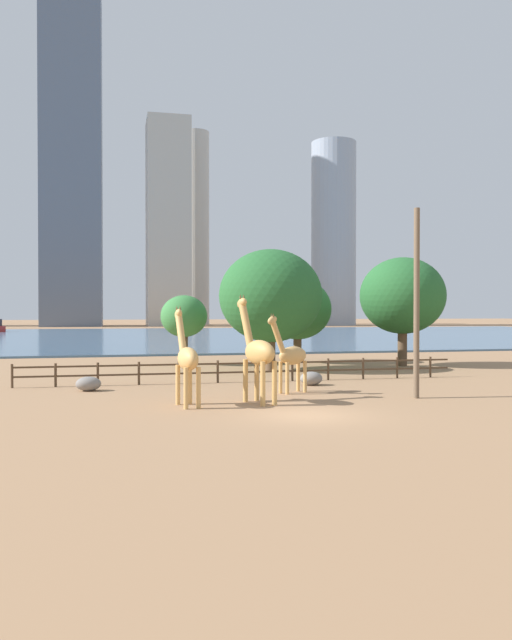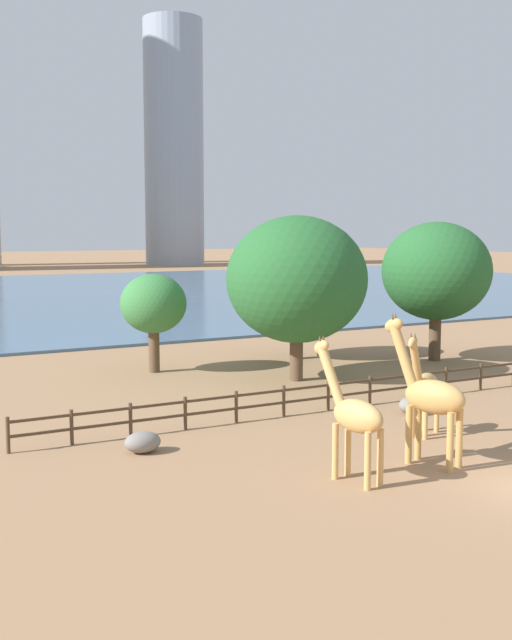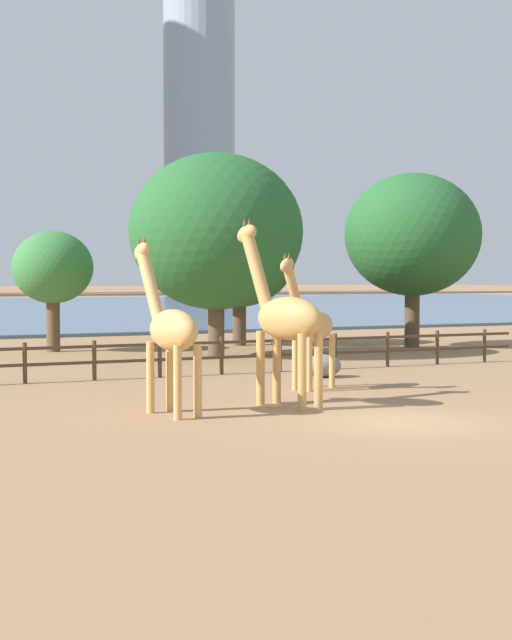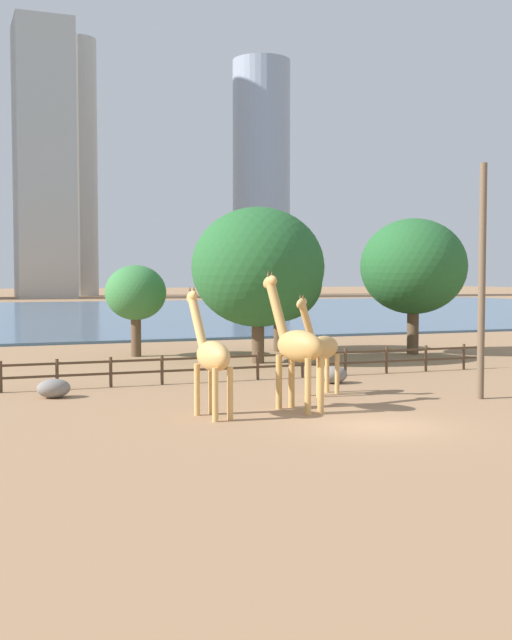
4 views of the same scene
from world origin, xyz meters
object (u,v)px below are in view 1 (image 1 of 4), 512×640
(tree_left_large, at_px, (403,296))
(giraffe_young, at_px, (258,352))
(utility_pole, at_px, (417,303))
(tree_center_broad, at_px, (184,317))
(boulder_near_fence, at_px, (88,384))
(tree_right_tall, at_px, (271,296))
(tree_left_small, at_px, (298,309))
(boulder_by_pole, at_px, (311,378))
(giraffe_tall, at_px, (187,358))
(giraffe_companion, at_px, (291,355))

(tree_left_large, bearing_deg, giraffe_young, -132.83)
(utility_pole, xyz_separation_m, tree_center_broad, (-8.91, 20.89, -0.82))
(boulder_near_fence, distance_m, tree_right_tall, 15.61)
(giraffe_young, height_order, tree_left_large, tree_left_large)
(giraffe_young, relative_size, boulder_near_fence, 3.83)
(utility_pole, bearing_deg, tree_left_small, 89.32)
(boulder_by_pole, bearing_deg, tree_center_broad, 110.63)
(giraffe_young, height_order, boulder_near_fence, giraffe_young)
(giraffe_young, bearing_deg, giraffe_tall, 74.93)
(tree_right_tall, bearing_deg, tree_left_large, 6.97)
(giraffe_tall, xyz_separation_m, giraffe_companion, (5.64, 3.16, -0.18))
(giraffe_tall, relative_size, tree_center_broad, 0.82)
(boulder_by_pole, xyz_separation_m, tree_left_small, (3.58, 14.84, 3.94))
(utility_pole, bearing_deg, boulder_by_pole, 118.80)
(tree_left_large, bearing_deg, tree_left_small, 146.13)
(boulder_by_pole, height_order, tree_right_tall, tree_right_tall)
(boulder_by_pole, bearing_deg, tree_right_tall, 90.95)
(giraffe_tall, distance_m, boulder_by_pole, 9.96)
(giraffe_companion, bearing_deg, giraffe_young, 22.95)
(tree_left_large, height_order, tree_center_broad, tree_left_large)
(giraffe_tall, bearing_deg, giraffe_companion, -69.59)
(boulder_near_fence, relative_size, tree_center_broad, 0.24)
(boulder_near_fence, bearing_deg, giraffe_companion, -17.07)
(boulder_near_fence, distance_m, tree_center_broad, 16.42)
(giraffe_tall, distance_m, giraffe_young, 3.25)
(boulder_by_pole, relative_size, tree_right_tall, 0.15)
(boulder_near_fence, height_order, tree_right_tall, tree_right_tall)
(boulder_by_pole, relative_size, tree_left_small, 0.19)
(giraffe_companion, height_order, tree_right_tall, tree_right_tall)
(giraffe_young, relative_size, tree_left_large, 0.60)
(giraffe_companion, relative_size, tree_center_broad, 0.76)
(utility_pole, distance_m, tree_left_large, 17.78)
(tree_left_large, bearing_deg, boulder_by_pole, -135.82)
(boulder_near_fence, distance_m, tree_left_small, 21.87)
(giraffe_young, xyz_separation_m, tree_right_tall, (4.29, 14.81, 2.91))
(giraffe_companion, bearing_deg, tree_right_tall, -127.24)
(tree_right_tall, relative_size, tree_left_small, 1.25)
(giraffe_companion, xyz_separation_m, utility_pole, (5.37, -3.11, 2.64))
(utility_pole, relative_size, tree_left_large, 1.10)
(giraffe_companion, bearing_deg, giraffe_tall, 1.11)
(utility_pole, relative_size, tree_right_tall, 1.07)
(tree_left_large, xyz_separation_m, tree_right_tall, (-10.64, -1.30, -0.09))
(giraffe_tall, relative_size, utility_pole, 0.49)
(giraffe_tall, distance_m, giraffe_companion, 6.47)
(tree_left_large, bearing_deg, boulder_near_fence, -156.07)
(boulder_by_pole, distance_m, tree_right_tall, 10.14)
(tree_left_large, bearing_deg, utility_pole, -113.79)
(giraffe_tall, xyz_separation_m, boulder_near_fence, (-4.46, 6.26, -1.72))
(utility_pole, height_order, tree_right_tall, utility_pole)
(boulder_by_pole, distance_m, tree_left_small, 15.77)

